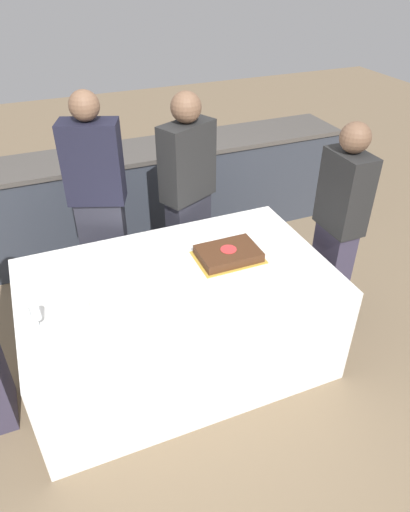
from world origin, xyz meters
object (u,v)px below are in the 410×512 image
(plate_stack, at_px, (105,296))
(person_cutting_cake, at_px, (188,195))
(person_seated_right, at_px, (338,229))
(person_standing_back, at_px, (99,207))
(cake, at_px, (228,254))
(wine_glass, at_px, (35,313))

(plate_stack, relative_size, person_cutting_cake, 0.12)
(plate_stack, xyz_separation_m, person_cutting_cake, (0.84, 0.87, 0.07))
(person_seated_right, bearing_deg, person_standing_back, -118.38)
(person_cutting_cake, xyz_separation_m, person_standing_back, (-0.68, 0.00, 0.04))
(plate_stack, xyz_separation_m, person_standing_back, (0.16, 0.87, 0.10))
(cake, height_order, person_standing_back, person_standing_back)
(cake, relative_size, plate_stack, 2.26)
(cake, distance_m, person_standing_back, 1.01)
(wine_glass, bearing_deg, person_seated_right, 4.40)
(person_cutting_cake, relative_size, person_seated_right, 1.04)
(plate_stack, bearing_deg, cake, 8.83)
(plate_stack, height_order, person_standing_back, person_standing_back)
(person_seated_right, bearing_deg, person_cutting_cake, -134.84)
(person_cutting_cake, bearing_deg, person_standing_back, -25.17)
(cake, bearing_deg, person_standing_back, 132.33)
(cake, relative_size, person_standing_back, 0.25)
(cake, bearing_deg, plate_stack, -171.17)
(person_cutting_cake, distance_m, person_seated_right, 1.13)
(cake, bearing_deg, person_seated_right, -4.09)
(wine_glass, bearing_deg, plate_stack, 12.42)
(plate_stack, relative_size, wine_glass, 1.16)
(cake, relative_size, person_seated_right, 0.28)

